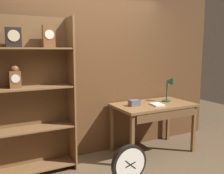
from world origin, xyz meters
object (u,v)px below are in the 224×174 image
Objects in this scene: desk_lamp at (171,85)px; workbench at (154,109)px; open_repair_manual at (157,105)px; bookshelf at (11,96)px; round_clock_large at (129,165)px; toolbox_small at (134,103)px.

workbench is at bearing -174.73° from desk_lamp.
workbench is at bearing 88.63° from open_repair_manual.
bookshelf is 1.71m from round_clock_large.
open_repair_manual reaches higher than round_clock_large.
bookshelf is at bearing 174.94° from toolbox_small.
open_repair_manual is (2.08, -0.30, -0.27)m from bookshelf.
bookshelf is 2.12m from open_repair_manual.
toolbox_small is (-0.35, 0.04, 0.14)m from workbench.
desk_lamp is 0.87× the size of round_clock_large.
workbench is 2.50× the size of round_clock_large.
toolbox_small is 0.32× the size of round_clock_large.
workbench is 0.15m from open_repair_manual.
round_clock_large is at bearing -126.33° from toolbox_small.
bookshelf is 1.77m from toolbox_small.
bookshelf is 2.46m from desk_lamp.
bookshelf is 9.53× the size of open_repair_manual.
workbench is 2.89× the size of desk_lamp.
desk_lamp is 0.74m from toolbox_small.
workbench reaches higher than round_clock_large.
desk_lamp reaches higher than toolbox_small.
workbench is 0.51m from desk_lamp.
bookshelf reaches higher than workbench.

